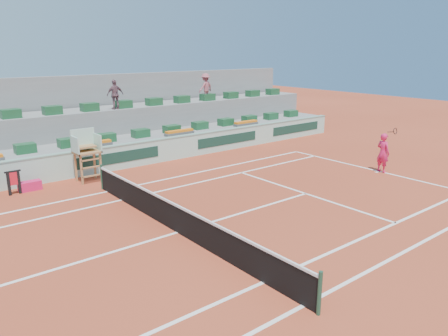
% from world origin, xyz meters
% --- Properties ---
extents(ground, '(90.00, 90.00, 0.00)m').
position_xyz_m(ground, '(0.00, 0.00, 0.00)').
color(ground, '#99351D').
rests_on(ground, ground).
extents(seating_tier_lower, '(36.00, 4.00, 1.20)m').
position_xyz_m(seating_tier_lower, '(0.00, 10.70, 0.60)').
color(seating_tier_lower, gray).
rests_on(seating_tier_lower, ground).
extents(seating_tier_upper, '(36.00, 2.40, 2.60)m').
position_xyz_m(seating_tier_upper, '(0.00, 12.30, 1.30)').
color(seating_tier_upper, gray).
rests_on(seating_tier_upper, ground).
extents(stadium_back_wall, '(36.00, 0.40, 4.40)m').
position_xyz_m(stadium_back_wall, '(0.00, 13.90, 2.20)').
color(stadium_back_wall, gray).
rests_on(stadium_back_wall, ground).
extents(player_bag, '(0.92, 0.41, 0.41)m').
position_xyz_m(player_bag, '(-2.51, 7.72, 0.20)').
color(player_bag, '#E11D59').
rests_on(player_bag, ground).
extents(spectator_mid, '(0.97, 0.41, 1.64)m').
position_xyz_m(spectator_mid, '(3.42, 11.44, 3.42)').
color(spectator_mid, '#714B56').
rests_on(spectator_mid, seating_tier_upper).
extents(spectator_right, '(1.25, 0.89, 1.75)m').
position_xyz_m(spectator_right, '(9.90, 11.76, 3.47)').
color(spectator_right, '#A4525B').
rests_on(spectator_right, seating_tier_upper).
extents(court_lines, '(23.89, 11.09, 0.01)m').
position_xyz_m(court_lines, '(0.00, 0.00, 0.01)').
color(court_lines, white).
rests_on(court_lines, ground).
extents(tennis_net, '(0.10, 11.97, 1.10)m').
position_xyz_m(tennis_net, '(0.00, 0.00, 0.53)').
color(tennis_net, black).
rests_on(tennis_net, ground).
extents(advertising_hoarding, '(36.00, 0.34, 1.26)m').
position_xyz_m(advertising_hoarding, '(0.02, 8.50, 0.63)').
color(advertising_hoarding, '#ABD7C4').
rests_on(advertising_hoarding, ground).
extents(umpire_chair, '(1.10, 0.90, 2.40)m').
position_xyz_m(umpire_chair, '(0.00, 7.50, 1.54)').
color(umpire_chair, '#A16E3D').
rests_on(umpire_chair, ground).
extents(seat_row_lower, '(32.90, 0.60, 0.44)m').
position_xyz_m(seat_row_lower, '(0.00, 9.80, 1.42)').
color(seat_row_lower, '#1A4E2A').
rests_on(seat_row_lower, seating_tier_lower).
extents(seat_row_upper, '(32.90, 0.60, 0.44)m').
position_xyz_m(seat_row_upper, '(0.00, 11.70, 2.82)').
color(seat_row_upper, '#1A4E2A').
rests_on(seat_row_upper, seating_tier_upper).
extents(flower_planters, '(26.80, 0.36, 0.28)m').
position_xyz_m(flower_planters, '(-1.50, 9.00, 1.33)').
color(flower_planters, '#505050').
rests_on(flower_planters, seating_tier_lower).
extents(towel_rack, '(0.64, 0.11, 1.03)m').
position_xyz_m(towel_rack, '(-3.15, 7.55, 0.60)').
color(towel_rack, black).
rests_on(towel_rack, ground).
extents(tennis_player, '(0.56, 0.95, 2.28)m').
position_xyz_m(tennis_player, '(11.91, -0.10, 0.97)').
color(tennis_player, '#E11D59').
rests_on(tennis_player, ground).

